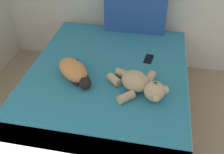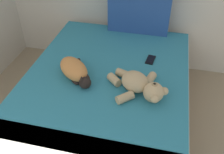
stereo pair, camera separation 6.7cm
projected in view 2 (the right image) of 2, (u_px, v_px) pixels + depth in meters
The scene contains 5 objects.
bed at pixel (106, 98), 2.35m from camera, with size 1.45×1.93×0.52m.
patterned_cushion at pixel (139, 11), 2.68m from camera, with size 0.65×0.14×0.47m.
cat at pixel (75, 70), 2.14m from camera, with size 0.38×0.41×0.15m.
teddy_bear at pixel (140, 85), 1.98m from camera, with size 0.51×0.41×0.17m.
cell_phone at pixel (150, 60), 2.37m from camera, with size 0.09×0.16×0.01m.
Camera 2 is at (1.87, 1.34, 1.88)m, focal length 40.64 mm.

